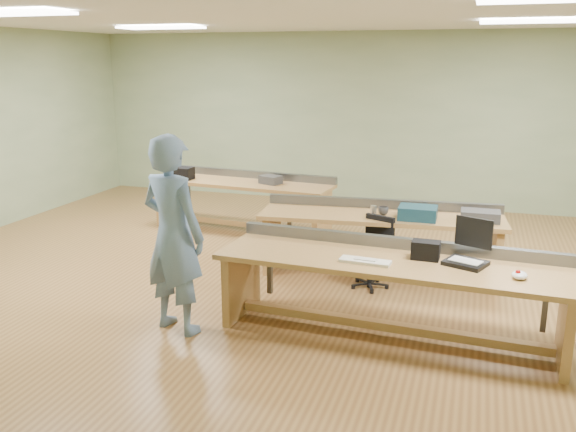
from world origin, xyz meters
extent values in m
plane|color=olive|center=(0.00, 0.00, 0.00)|extent=(10.00, 10.00, 0.00)
plane|color=silver|center=(0.00, 0.00, 3.00)|extent=(10.00, 10.00, 0.00)
cube|color=#96A77F|center=(0.00, 4.00, 1.50)|extent=(10.00, 0.04, 3.00)
cube|color=#96A77F|center=(0.00, -4.00, 1.50)|extent=(10.00, 0.04, 3.00)
cube|color=white|center=(-2.50, -1.50, 2.97)|extent=(1.20, 0.50, 0.03)
cube|color=white|center=(-2.50, 1.50, 2.97)|extent=(1.20, 0.50, 0.03)
cube|color=white|center=(2.50, 1.50, 2.97)|extent=(1.20, 0.50, 0.03)
cube|color=#B5804C|center=(1.31, -1.39, 0.72)|extent=(3.25, 1.03, 0.05)
cube|color=#B5804C|center=(-0.19, -1.31, 0.35)|extent=(0.12, 0.76, 0.70)
cube|color=#B5804C|center=(2.82, -1.47, 0.35)|extent=(0.12, 0.76, 0.70)
cube|color=#B5804C|center=(1.31, -1.39, 0.10)|extent=(2.91, 0.26, 0.08)
cube|color=#575A5F|center=(1.34, -1.00, 0.81)|extent=(3.21, 0.25, 0.11)
cube|color=#B5804C|center=(0.96, 0.27, 0.72)|extent=(2.91, 1.02, 0.05)
cube|color=#B5804C|center=(-0.36, 0.14, 0.35)|extent=(0.14, 0.66, 0.70)
cube|color=#B5804C|center=(2.28, 0.39, 0.35)|extent=(0.14, 0.66, 0.70)
cube|color=#B5804C|center=(0.96, 0.27, 0.10)|extent=(2.54, 0.34, 0.08)
cube|color=#575A5F|center=(0.93, 0.60, 0.81)|extent=(2.84, 0.35, 0.11)
cube|color=#B5804C|center=(-1.35, 1.63, 0.72)|extent=(2.84, 1.00, 0.05)
cube|color=#B5804C|center=(-2.64, 1.75, 0.35)|extent=(0.14, 0.65, 0.70)
cube|color=#B5804C|center=(-0.07, 1.51, 0.35)|extent=(0.14, 0.65, 0.70)
cube|color=#B5804C|center=(-1.35, 1.63, 0.10)|extent=(2.48, 0.33, 0.08)
cube|color=#575A5F|center=(-1.32, 1.96, 0.81)|extent=(2.78, 0.34, 0.11)
imported|color=#6B8BAE|center=(-0.65, -1.84, 0.94)|extent=(0.79, 0.63, 1.89)
cube|color=black|center=(1.97, -1.32, 0.77)|extent=(0.43, 0.39, 0.04)
cube|color=black|center=(2.02, -1.20, 1.02)|extent=(0.33, 0.15, 0.27)
cube|color=silver|center=(1.10, -1.52, 0.76)|extent=(0.47, 0.19, 0.03)
ellipsoid|color=white|center=(2.41, -1.55, 0.78)|extent=(0.16, 0.17, 0.06)
cube|color=black|center=(1.61, -1.26, 0.84)|extent=(0.26, 0.17, 0.17)
cylinder|color=black|center=(0.93, -0.18, 0.20)|extent=(0.05, 0.05, 0.40)
cube|color=black|center=(0.93, -0.18, 0.42)|extent=(0.50, 0.50, 0.05)
cube|color=black|center=(1.00, -0.02, 0.64)|extent=(0.35, 0.19, 0.35)
cylinder|color=black|center=(0.93, -0.18, 0.03)|extent=(0.57, 0.57, 0.05)
cube|color=#143441|center=(1.39, 0.18, 0.82)|extent=(0.43, 0.32, 0.15)
cube|color=#333335|center=(2.08, 0.32, 0.81)|extent=(0.43, 0.28, 0.12)
imported|color=#333335|center=(0.99, 0.27, 0.80)|extent=(0.16, 0.16, 0.10)
cylinder|color=silver|center=(0.89, 0.15, 0.81)|extent=(0.08, 0.08, 0.13)
cube|color=black|center=(-2.28, 1.54, 0.84)|extent=(0.33, 0.24, 0.18)
cube|color=#333335|center=(-0.88, 1.61, 0.81)|extent=(0.36, 0.31, 0.12)
camera|label=1|loc=(2.00, -6.70, 2.53)|focal=38.00mm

